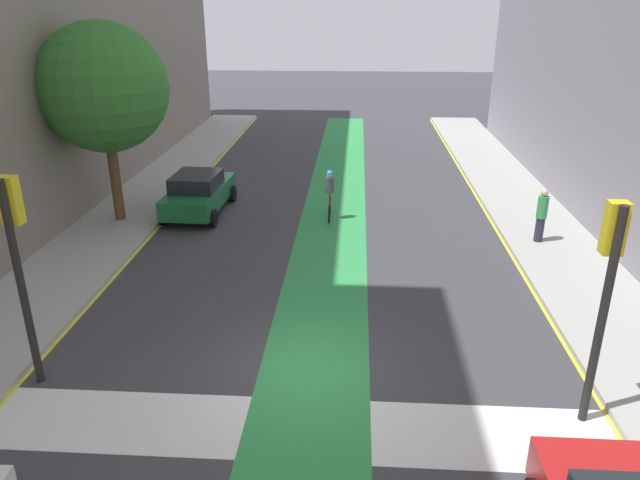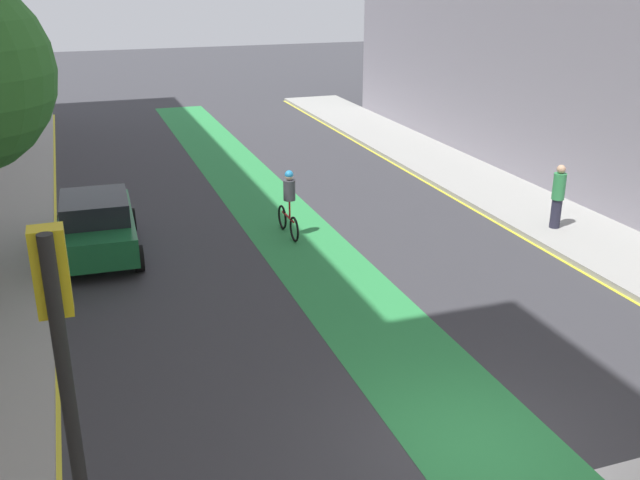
{
  "view_description": "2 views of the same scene",
  "coord_description": "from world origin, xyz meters",
  "px_view_note": "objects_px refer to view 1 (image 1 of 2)",
  "views": [
    {
      "loc": [
        1.0,
        -11.0,
        7.46
      ],
      "look_at": [
        0.05,
        4.08,
        1.39
      ],
      "focal_mm": 33.34,
      "sensor_mm": 36.0,
      "label": 1
    },
    {
      "loc": [
        -5.2,
        -7.84,
        6.83
      ],
      "look_at": [
        -0.51,
        5.54,
        1.43
      ],
      "focal_mm": 40.21,
      "sensor_mm": 36.0,
      "label": 2
    }
  ],
  "objects_px": {
    "street_tree_near": "(103,88)",
    "traffic_signal_near_right": "(608,274)",
    "pedestrian_sidewalk_right_a": "(541,215)",
    "car_green_left_far": "(199,193)",
    "cyclist_in_lane": "(330,193)",
    "traffic_signal_near_left": "(16,243)"
  },
  "relations": [
    {
      "from": "traffic_signal_near_left",
      "to": "cyclist_in_lane",
      "type": "bearing_deg",
      "value": 61.55
    },
    {
      "from": "car_green_left_far",
      "to": "pedestrian_sidewalk_right_a",
      "type": "bearing_deg",
      "value": -11.86
    },
    {
      "from": "cyclist_in_lane",
      "to": "traffic_signal_near_left",
      "type": "bearing_deg",
      "value": -118.45
    },
    {
      "from": "pedestrian_sidewalk_right_a",
      "to": "street_tree_near",
      "type": "relative_size",
      "value": 0.26
    },
    {
      "from": "cyclist_in_lane",
      "to": "street_tree_near",
      "type": "height_order",
      "value": "street_tree_near"
    },
    {
      "from": "traffic_signal_near_left",
      "to": "street_tree_near",
      "type": "height_order",
      "value": "street_tree_near"
    },
    {
      "from": "traffic_signal_near_right",
      "to": "street_tree_near",
      "type": "height_order",
      "value": "street_tree_near"
    },
    {
      "from": "street_tree_near",
      "to": "car_green_left_far",
      "type": "bearing_deg",
      "value": 25.59
    },
    {
      "from": "traffic_signal_near_right",
      "to": "traffic_signal_near_left",
      "type": "height_order",
      "value": "traffic_signal_near_left"
    },
    {
      "from": "street_tree_near",
      "to": "traffic_signal_near_right",
      "type": "bearing_deg",
      "value": -37.81
    },
    {
      "from": "car_green_left_far",
      "to": "pedestrian_sidewalk_right_a",
      "type": "xyz_separation_m",
      "value": [
        11.92,
        -2.5,
        0.26
      ]
    },
    {
      "from": "traffic_signal_near_left",
      "to": "car_green_left_far",
      "type": "bearing_deg",
      "value": 86.38
    },
    {
      "from": "traffic_signal_near_left",
      "to": "traffic_signal_near_right",
      "type": "bearing_deg",
      "value": -2.91
    },
    {
      "from": "traffic_signal_near_left",
      "to": "car_green_left_far",
      "type": "xyz_separation_m",
      "value": [
        0.68,
        10.73,
        -2.29
      ]
    },
    {
      "from": "traffic_signal_near_left",
      "to": "street_tree_near",
      "type": "bearing_deg",
      "value": 101.45
    },
    {
      "from": "car_green_left_far",
      "to": "cyclist_in_lane",
      "type": "xyz_separation_m",
      "value": [
        4.95,
        -0.34,
        0.17
      ]
    },
    {
      "from": "car_green_left_far",
      "to": "cyclist_in_lane",
      "type": "relative_size",
      "value": 2.3
    },
    {
      "from": "cyclist_in_lane",
      "to": "street_tree_near",
      "type": "relative_size",
      "value": 0.27
    },
    {
      "from": "traffic_signal_near_right",
      "to": "car_green_left_far",
      "type": "relative_size",
      "value": 1.02
    },
    {
      "from": "traffic_signal_near_right",
      "to": "car_green_left_far",
      "type": "height_order",
      "value": "traffic_signal_near_right"
    },
    {
      "from": "traffic_signal_near_right",
      "to": "pedestrian_sidewalk_right_a",
      "type": "xyz_separation_m",
      "value": [
        1.57,
        8.79,
        -1.98
      ]
    },
    {
      "from": "traffic_signal_near_right",
      "to": "traffic_signal_near_left",
      "type": "xyz_separation_m",
      "value": [
        -11.03,
        0.56,
        0.06
      ]
    }
  ]
}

